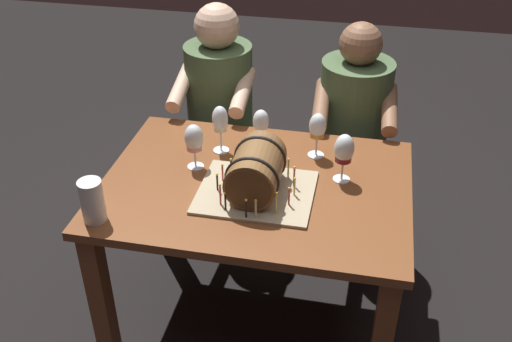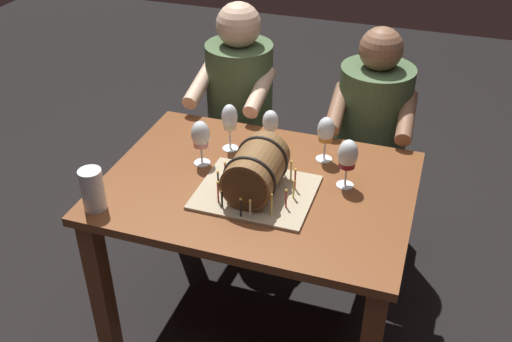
% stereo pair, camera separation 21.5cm
% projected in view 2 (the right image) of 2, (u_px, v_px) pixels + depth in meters
% --- Properties ---
extents(ground_plane, '(8.00, 8.00, 0.00)m').
position_uv_depth(ground_plane, '(258.00, 318.00, 2.67)').
color(ground_plane, black).
extents(dining_table, '(1.17, 0.86, 0.74)m').
position_uv_depth(dining_table, '(258.00, 208.00, 2.33)').
color(dining_table, brown).
rests_on(dining_table, ground).
extents(barrel_cake, '(0.43, 0.35, 0.20)m').
position_uv_depth(barrel_cake, '(256.00, 173.00, 2.16)').
color(barrel_cake, tan).
rests_on(barrel_cake, dining_table).
extents(wine_glass_red, '(0.08, 0.08, 0.20)m').
position_uv_depth(wine_glass_red, '(348.00, 156.00, 2.18)').
color(wine_glass_red, white).
rests_on(wine_glass_red, dining_table).
extents(wine_glass_empty, '(0.07, 0.07, 0.18)m').
position_uv_depth(wine_glass_empty, '(270.00, 123.00, 2.41)').
color(wine_glass_empty, white).
rests_on(wine_glass_empty, dining_table).
extents(wine_glass_white, '(0.07, 0.07, 0.20)m').
position_uv_depth(wine_glass_white, '(230.00, 119.00, 2.40)').
color(wine_glass_white, white).
rests_on(wine_glass_white, dining_table).
extents(wine_glass_rose, '(0.07, 0.07, 0.19)m').
position_uv_depth(wine_glass_rose, '(201.00, 136.00, 2.31)').
color(wine_glass_rose, white).
rests_on(wine_glass_rose, dining_table).
extents(wine_glass_amber, '(0.07, 0.07, 0.19)m').
position_uv_depth(wine_glass_amber, '(326.00, 132.00, 2.33)').
color(wine_glass_amber, white).
rests_on(wine_glass_amber, dining_table).
extents(beer_pint, '(0.08, 0.08, 0.16)m').
position_uv_depth(beer_pint, '(93.00, 190.00, 2.09)').
color(beer_pint, white).
rests_on(beer_pint, dining_table).
extents(person_seated_left, '(0.36, 0.46, 1.19)m').
position_uv_depth(person_seated_left, '(240.00, 129.00, 3.01)').
color(person_seated_left, '#2A3A24').
rests_on(person_seated_left, ground).
extents(person_seated_right, '(0.38, 0.47, 1.15)m').
position_uv_depth(person_seated_right, '(368.00, 153.00, 2.84)').
color(person_seated_right, '#2A3A24').
rests_on(person_seated_right, ground).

